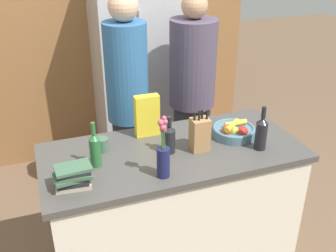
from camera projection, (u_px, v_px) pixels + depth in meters
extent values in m
cube|color=silver|center=(173.00, 213.00, 2.61)|extent=(1.53, 0.69, 0.89)
cube|color=#474442|center=(173.00, 153.00, 2.40)|extent=(1.59, 0.72, 0.04)
cube|color=olive|center=(107.00, 26.00, 3.74)|extent=(2.79, 0.12, 2.60)
cube|color=#B7B7BC|center=(138.00, 71.00, 3.66)|extent=(0.76, 0.60, 1.88)
cylinder|color=#B7B7BC|center=(141.00, 73.00, 3.33)|extent=(0.02, 0.02, 1.03)
cylinder|color=slate|center=(233.00, 132.00, 2.54)|extent=(0.28, 0.28, 0.05)
torus|color=slate|center=(234.00, 128.00, 2.53)|extent=(0.28, 0.28, 0.02)
sphere|color=red|center=(242.00, 132.00, 2.48)|extent=(0.07, 0.07, 0.07)
sphere|color=#C64C23|center=(228.00, 130.00, 2.48)|extent=(0.08, 0.08, 0.08)
sphere|color=#99B233|center=(228.00, 130.00, 2.51)|extent=(0.07, 0.07, 0.07)
sphere|color=#99B233|center=(234.00, 131.00, 2.48)|extent=(0.06, 0.06, 0.06)
cylinder|color=yellow|center=(236.00, 123.00, 2.55)|extent=(0.16, 0.04, 0.03)
cylinder|color=yellow|center=(232.00, 125.00, 2.50)|extent=(0.15, 0.13, 0.03)
cube|color=#A87A4C|center=(200.00, 135.00, 2.35)|extent=(0.11, 0.09, 0.21)
cylinder|color=black|center=(195.00, 117.00, 2.28)|extent=(0.01, 0.01, 0.06)
cylinder|color=black|center=(199.00, 116.00, 2.28)|extent=(0.01, 0.01, 0.07)
cylinder|color=black|center=(202.00, 115.00, 2.30)|extent=(0.01, 0.01, 0.06)
cylinder|color=black|center=(207.00, 115.00, 2.30)|extent=(0.01, 0.01, 0.07)
cylinder|color=#191E4C|center=(163.00, 162.00, 2.10)|extent=(0.07, 0.07, 0.17)
cylinder|color=#477538|center=(164.00, 134.00, 2.03)|extent=(0.01, 0.02, 0.18)
sphere|color=#C64C66|center=(164.00, 118.00, 1.99)|extent=(0.03, 0.03, 0.03)
cylinder|color=#477538|center=(163.00, 139.00, 2.05)|extent=(0.02, 0.01, 0.11)
sphere|color=#C64C66|center=(163.00, 129.00, 2.03)|extent=(0.04, 0.04, 0.04)
cylinder|color=#477538|center=(162.00, 136.00, 2.04)|extent=(0.02, 0.01, 0.14)
sphere|color=#C64C66|center=(161.00, 124.00, 2.01)|extent=(0.03, 0.03, 0.03)
cylinder|color=#477538|center=(162.00, 136.00, 2.03)|extent=(0.01, 0.02, 0.15)
sphere|color=#C64C66|center=(161.00, 123.00, 1.99)|extent=(0.04, 0.04, 0.04)
cylinder|color=#477538|center=(163.00, 138.00, 2.03)|extent=(0.02, 0.01, 0.13)
sphere|color=#C64C66|center=(163.00, 127.00, 2.00)|extent=(0.03, 0.03, 0.03)
cylinder|color=#477538|center=(164.00, 135.00, 2.03)|extent=(0.02, 0.02, 0.16)
sphere|color=#C64C66|center=(165.00, 122.00, 1.99)|extent=(0.03, 0.03, 0.03)
cube|color=yellow|center=(147.00, 116.00, 2.51)|extent=(0.16, 0.06, 0.27)
cylinder|color=#42664C|center=(102.00, 144.00, 2.37)|extent=(0.08, 0.08, 0.08)
torus|color=#42664C|center=(99.00, 148.00, 2.33)|extent=(0.04, 0.05, 0.06)
cube|color=#B7A88E|center=(74.00, 183.00, 2.06)|extent=(0.19, 0.15, 0.03)
cube|color=#232328|center=(73.00, 179.00, 2.05)|extent=(0.17, 0.14, 0.03)
cube|color=#3D6047|center=(73.00, 176.00, 2.03)|extent=(0.20, 0.14, 0.02)
cube|color=#3D6047|center=(73.00, 173.00, 2.02)|extent=(0.20, 0.15, 0.02)
cube|color=#232328|center=(73.00, 171.00, 2.01)|extent=(0.18, 0.12, 0.02)
cube|color=#3D6047|center=(73.00, 168.00, 2.00)|extent=(0.19, 0.13, 0.02)
cylinder|color=black|center=(169.00, 141.00, 2.34)|extent=(0.07, 0.07, 0.15)
cone|color=black|center=(169.00, 128.00, 2.30)|extent=(0.07, 0.07, 0.03)
cylinder|color=black|center=(169.00, 121.00, 2.28)|extent=(0.03, 0.03, 0.06)
cylinder|color=#286633|center=(95.00, 152.00, 2.20)|extent=(0.06, 0.06, 0.17)
cone|color=#286633|center=(94.00, 137.00, 2.16)|extent=(0.06, 0.06, 0.03)
cylinder|color=#286633|center=(93.00, 128.00, 2.13)|extent=(0.02, 0.02, 0.07)
cylinder|color=black|center=(261.00, 136.00, 2.37)|extent=(0.07, 0.07, 0.17)
cone|color=black|center=(263.00, 121.00, 2.32)|extent=(0.07, 0.07, 0.03)
cylinder|color=black|center=(264.00, 113.00, 2.30)|extent=(0.03, 0.03, 0.07)
cube|color=#383842|center=(131.00, 166.00, 3.15)|extent=(0.27, 0.22, 0.86)
cylinder|color=#2D6093|center=(127.00, 73.00, 2.79)|extent=(0.31, 0.31, 0.72)
sphere|color=#DBAD89|center=(123.00, 6.00, 2.58)|extent=(0.21, 0.21, 0.21)
cube|color=#383842|center=(190.00, 147.00, 3.44)|extent=(0.34, 0.27, 0.83)
cylinder|color=#4C4256|center=(193.00, 64.00, 3.10)|extent=(0.37, 0.37, 0.69)
sphere|color=tan|center=(195.00, 5.00, 2.89)|extent=(0.20, 0.20, 0.20)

